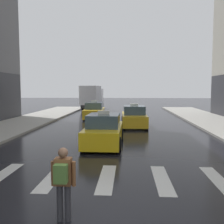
% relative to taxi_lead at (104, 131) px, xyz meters
% --- Properties ---
extents(crosswalk_markings, '(11.30, 2.80, 0.01)m').
position_rel_taxi_lead_xyz_m(crosswalk_markings, '(0.57, -5.12, -0.72)').
color(crosswalk_markings, silver).
rests_on(crosswalk_markings, ground).
extents(taxi_lead, '(1.98, 4.57, 1.80)m').
position_rel_taxi_lead_xyz_m(taxi_lead, '(0.00, 0.00, 0.00)').
color(taxi_lead, yellow).
rests_on(taxi_lead, ground).
extents(taxi_second, '(2.04, 4.59, 1.80)m').
position_rel_taxi_lead_xyz_m(taxi_second, '(1.74, 6.81, 0.00)').
color(taxi_second, gold).
rests_on(taxi_second, ground).
extents(taxi_third, '(2.05, 4.60, 1.80)m').
position_rel_taxi_lead_xyz_m(taxi_third, '(-2.05, 11.84, 0.00)').
color(taxi_third, gold).
rests_on(taxi_third, ground).
extents(box_truck, '(2.53, 7.62, 3.35)m').
position_rel_taxi_lead_xyz_m(box_truck, '(-3.80, 22.92, 1.13)').
color(box_truck, '#2D2D2D').
rests_on(box_truck, ground).
extents(pedestrian_with_backpack, '(0.55, 0.43, 1.65)m').
position_rel_taxi_lead_xyz_m(pedestrian_with_backpack, '(-0.16, -7.95, 0.25)').
color(pedestrian_with_backpack, '#333338').
rests_on(pedestrian_with_backpack, ground).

